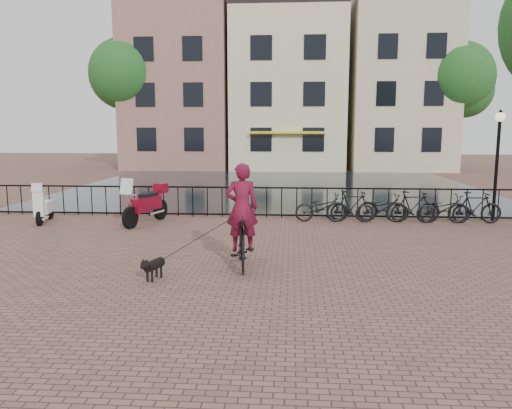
# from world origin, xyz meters

# --- Properties ---
(ground) EXTENTS (100.00, 100.00, 0.00)m
(ground) POSITION_xyz_m (0.00, 0.00, 0.00)
(ground) COLOR brown
(ground) RESTS_ON ground
(canal_water) EXTENTS (20.00, 20.00, 0.00)m
(canal_water) POSITION_xyz_m (0.00, 17.30, 0.00)
(canal_water) COLOR black
(canal_water) RESTS_ON ground
(railing) EXTENTS (20.00, 0.05, 1.02)m
(railing) POSITION_xyz_m (0.00, 8.00, 0.50)
(railing) COLOR black
(railing) RESTS_ON ground
(canal_house_left) EXTENTS (7.50, 9.00, 12.80)m
(canal_house_left) POSITION_xyz_m (-7.50, 30.00, 6.40)
(canal_house_left) COLOR brown
(canal_house_left) RESTS_ON ground
(canal_house_mid) EXTENTS (8.00, 9.50, 11.80)m
(canal_house_mid) POSITION_xyz_m (0.50, 30.00, 5.90)
(canal_house_mid) COLOR beige
(canal_house_mid) RESTS_ON ground
(canal_house_right) EXTENTS (7.00, 9.00, 13.30)m
(canal_house_right) POSITION_xyz_m (8.50, 30.00, 6.65)
(canal_house_right) COLOR #C1B690
(canal_house_right) RESTS_ON ground
(tree_far_left) EXTENTS (5.04, 5.04, 9.27)m
(tree_far_left) POSITION_xyz_m (-11.00, 27.00, 6.73)
(tree_far_left) COLOR black
(tree_far_left) RESTS_ON ground
(tree_far_right) EXTENTS (4.76, 4.76, 8.76)m
(tree_far_right) POSITION_xyz_m (12.00, 27.00, 6.35)
(tree_far_right) COLOR black
(tree_far_right) RESTS_ON ground
(lamp_post) EXTENTS (0.30, 0.30, 3.45)m
(lamp_post) POSITION_xyz_m (7.20, 7.60, 2.38)
(lamp_post) COLOR black
(lamp_post) RESTS_ON ground
(cyclist) EXTENTS (0.89, 1.97, 2.62)m
(cyclist) POSITION_xyz_m (-0.22, 1.90, 0.99)
(cyclist) COLOR black
(cyclist) RESTS_ON ground
(dog) EXTENTS (0.44, 0.76, 0.48)m
(dog) POSITION_xyz_m (-1.86, 0.90, 0.24)
(dog) COLOR black
(dog) RESTS_ON ground
(motorcycle) EXTENTS (1.14, 2.21, 1.54)m
(motorcycle) POSITION_xyz_m (-3.69, 6.59, 0.77)
(motorcycle) COLOR maroon
(motorcycle) RESTS_ON ground
(scooter) EXTENTS (0.68, 1.50, 1.35)m
(scooter) POSITION_xyz_m (-6.97, 6.62, 0.67)
(scooter) COLOR white
(scooter) RESTS_ON ground
(parked_bike_0) EXTENTS (1.78, 0.83, 0.90)m
(parked_bike_0) POSITION_xyz_m (1.80, 7.40, 0.45)
(parked_bike_0) COLOR black
(parked_bike_0) RESTS_ON ground
(parked_bike_1) EXTENTS (1.72, 0.72, 1.00)m
(parked_bike_1) POSITION_xyz_m (2.75, 7.40, 0.50)
(parked_bike_1) COLOR black
(parked_bike_1) RESTS_ON ground
(parked_bike_2) EXTENTS (1.78, 0.80, 0.90)m
(parked_bike_2) POSITION_xyz_m (3.70, 7.40, 0.45)
(parked_bike_2) COLOR black
(parked_bike_2) RESTS_ON ground
(parked_bike_3) EXTENTS (1.67, 0.49, 1.00)m
(parked_bike_3) POSITION_xyz_m (4.65, 7.40, 0.50)
(parked_bike_3) COLOR black
(parked_bike_3) RESTS_ON ground
(parked_bike_4) EXTENTS (1.76, 0.75, 0.90)m
(parked_bike_4) POSITION_xyz_m (5.60, 7.40, 0.45)
(parked_bike_4) COLOR black
(parked_bike_4) RESTS_ON ground
(parked_bike_5) EXTENTS (1.68, 0.52, 1.00)m
(parked_bike_5) POSITION_xyz_m (6.55, 7.40, 0.50)
(parked_bike_5) COLOR black
(parked_bike_5) RESTS_ON ground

